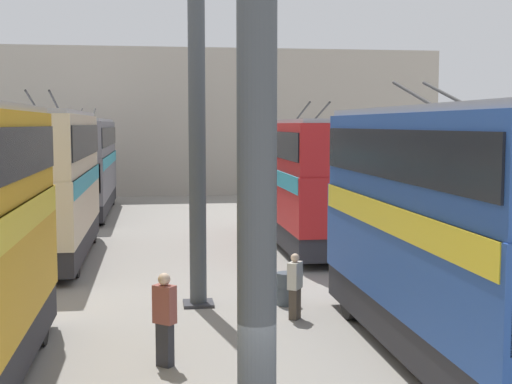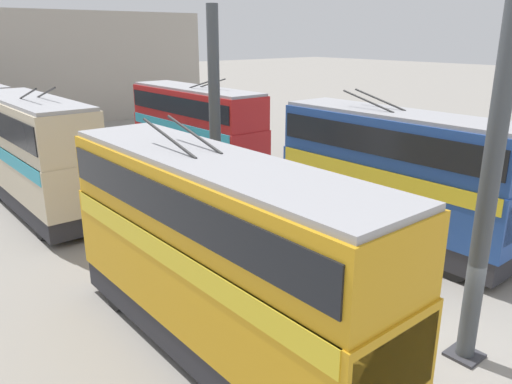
% 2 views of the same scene
% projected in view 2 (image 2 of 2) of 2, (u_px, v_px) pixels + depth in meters
% --- Properties ---
extents(ground_plane, '(240.00, 240.00, 0.00)m').
position_uv_depth(ground_plane, '(447.00, 348.00, 12.72)').
color(ground_plane, gray).
extents(depot_back_wall, '(0.50, 36.00, 9.56)m').
position_uv_depth(depot_back_wall, '(7.00, 72.00, 39.51)').
color(depot_back_wall, '#A8A093').
rests_on(depot_back_wall, ground_plane).
extents(support_column_near, '(0.78, 0.78, 8.67)m').
position_uv_depth(support_column_near, '(488.00, 195.00, 11.11)').
color(support_column_near, '#42474C').
rests_on(support_column_near, ground_plane).
extents(support_column_far, '(0.78, 0.78, 8.67)m').
position_uv_depth(support_column_far, '(215.00, 129.00, 18.82)').
color(support_column_far, '#42474C').
rests_on(support_column_far, ground_plane).
extents(bus_left_near, '(9.41, 2.54, 5.61)m').
position_uv_depth(bus_left_near, '(395.00, 170.00, 18.40)').
color(bus_left_near, black).
rests_on(bus_left_near, ground_plane).
extents(bus_left_far, '(10.12, 2.54, 5.44)m').
position_uv_depth(bus_left_far, '(195.00, 124.00, 28.26)').
color(bus_left_far, black).
rests_on(bus_left_far, ground_plane).
extents(bus_right_near, '(10.23, 2.54, 5.64)m').
position_uv_depth(bus_right_near, '(215.00, 247.00, 11.73)').
color(bus_right_near, black).
rests_on(bus_right_near, ground_plane).
extents(bus_right_mid, '(9.41, 2.54, 5.70)m').
position_uv_depth(bus_right_mid, '(36.00, 149.00, 21.52)').
color(bus_right_mid, black).
rests_on(bus_right_mid, ground_plane).
extents(person_by_left_row, '(0.48, 0.43, 1.59)m').
position_uv_depth(person_by_left_row, '(286.00, 212.00, 19.98)').
color(person_by_left_row, '#473D33').
rests_on(person_by_left_row, ground_plane).
extents(person_aisle_midway, '(0.45, 0.48, 1.82)m').
position_uv_depth(person_aisle_midway, '(277.00, 253.00, 15.89)').
color(person_aisle_midway, '#2D2D33').
rests_on(person_aisle_midway, ground_plane).
extents(oil_drum, '(0.55, 0.55, 0.84)m').
position_uv_depth(oil_drum, '(265.00, 212.00, 21.13)').
color(oil_drum, '#424C56').
rests_on(oil_drum, ground_plane).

